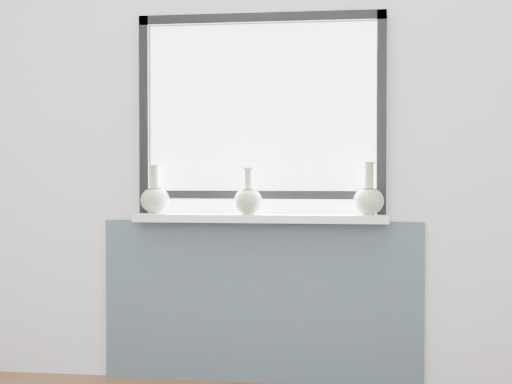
# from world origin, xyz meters

# --- Properties ---
(back_wall) EXTENTS (3.60, 0.02, 2.60)m
(back_wall) POSITION_xyz_m (0.00, 1.81, 1.30)
(back_wall) COLOR silver
(back_wall) RESTS_ON ground
(apron_panel) EXTENTS (1.70, 0.03, 0.86)m
(apron_panel) POSITION_xyz_m (0.00, 1.78, 0.43)
(apron_panel) COLOR #3C4956
(apron_panel) RESTS_ON ground
(windowsill) EXTENTS (1.32, 0.18, 0.04)m
(windowsill) POSITION_xyz_m (0.00, 1.71, 0.88)
(windowsill) COLOR white
(windowsill) RESTS_ON apron_panel
(window) EXTENTS (1.30, 0.06, 1.05)m
(window) POSITION_xyz_m (0.00, 1.77, 1.44)
(window) COLOR black
(window) RESTS_ON windowsill
(vase_a) EXTENTS (0.15, 0.15, 0.26)m
(vase_a) POSITION_xyz_m (-0.56, 1.72, 0.98)
(vase_a) COLOR #A0AC83
(vase_a) RESTS_ON windowsill
(vase_b) EXTENTS (0.15, 0.15, 0.24)m
(vase_b) POSITION_xyz_m (-0.06, 1.68, 0.98)
(vase_b) COLOR #A0AC83
(vase_b) RESTS_ON windowsill
(vase_c) EXTENTS (0.15, 0.15, 0.27)m
(vase_c) POSITION_xyz_m (0.56, 1.70, 0.99)
(vase_c) COLOR #A0AC83
(vase_c) RESTS_ON windowsill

